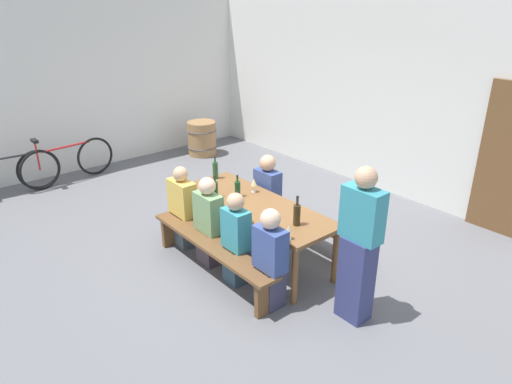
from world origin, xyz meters
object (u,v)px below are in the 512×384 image
(wine_glass_0, at_px, (265,212))
(wine_bottle_0, at_px, (215,170))
(wooden_door, at_px, (512,162))
(seated_guest_near_0, at_px, (183,209))
(wine_bottle_3, at_px, (297,214))
(wine_glass_2, at_px, (237,194))
(seated_guest_far_0, at_px, (267,196))
(tasting_table, at_px, (256,209))
(bench_far, at_px, (295,216))
(standing_host, at_px, (359,248))
(bench_near, at_px, (211,249))
(wine_bottle_2, at_px, (238,189))
(seated_guest_near_1, at_px, (209,223))
(parked_bicycle_0, at_px, (68,162))
(seated_guest_near_2, at_px, (236,240))
(parked_bicycle_1, at_px, (5,175))
(seated_guest_near_3, at_px, (270,261))
(wine_glass_1, at_px, (289,229))
(wine_bottle_1, at_px, (215,189))
(wine_barrel, at_px, (202,138))
(wine_glass_3, at_px, (254,182))

(wine_glass_0, bearing_deg, wine_bottle_0, 166.43)
(wooden_door, xyz_separation_m, seated_guest_near_0, (-2.55, -3.59, -0.53))
(wine_bottle_3, distance_m, wine_glass_2, 0.92)
(seated_guest_near_0, relative_size, seated_guest_far_0, 0.96)
(wooden_door, xyz_separation_m, tasting_table, (-1.70, -3.05, -0.38))
(bench_far, distance_m, seated_guest_far_0, 0.47)
(wine_glass_2, height_order, standing_host, standing_host)
(bench_far, bearing_deg, wine_bottle_0, -149.94)
(bench_near, relative_size, seated_guest_near_0, 1.90)
(bench_far, bearing_deg, bench_near, -90.00)
(wine_bottle_2, bearing_deg, wooden_door, 57.15)
(bench_far, relative_size, seated_guest_near_1, 1.85)
(bench_near, bearing_deg, tasting_table, 90.00)
(wine_bottle_3, distance_m, parked_bicycle_0, 4.97)
(parked_bicycle_0, bearing_deg, tasting_table, -84.30)
(wooden_door, height_order, wine_glass_2, wooden_door)
(bench_far, bearing_deg, wine_bottle_2, -112.62)
(wine_glass_2, bearing_deg, seated_guest_near_1, -101.80)
(wine_bottle_3, bearing_deg, wooden_door, 72.65)
(wine_bottle_0, xyz_separation_m, seated_guest_near_2, (1.29, -0.64, -0.33))
(wine_bottle_2, xyz_separation_m, parked_bicycle_1, (-3.86, -1.88, -0.49))
(parked_bicycle_0, bearing_deg, wine_glass_2, -85.97)
(seated_guest_near_3, bearing_deg, wine_glass_1, -12.45)
(bench_near, distance_m, wine_glass_1, 1.11)
(wine_bottle_3, xyz_separation_m, parked_bicycle_0, (-4.87, -0.87, -0.51))
(wine_glass_0, bearing_deg, wine_bottle_1, -177.86)
(wine_bottle_2, relative_size, wine_bottle_3, 0.83)
(parked_bicycle_0, bearing_deg, bench_near, -93.61)
(bench_near, relative_size, wine_bottle_2, 7.28)
(bench_far, xyz_separation_m, seated_guest_far_0, (-0.39, -0.15, 0.20))
(tasting_table, distance_m, parked_bicycle_1, 4.60)
(wine_bottle_1, bearing_deg, seated_guest_near_3, -10.92)
(wine_bottle_2, bearing_deg, bench_far, 67.38)
(tasting_table, bearing_deg, wooden_door, 60.93)
(wine_glass_2, relative_size, parked_bicycle_1, 0.09)
(wine_bottle_1, bearing_deg, parked_bicycle_0, -170.36)
(wine_bottle_2, height_order, wine_glass_2, wine_bottle_2)
(bench_near, bearing_deg, wine_bottle_0, 141.77)
(seated_guest_near_2, bearing_deg, wine_bottle_0, 63.60)
(wine_glass_2, bearing_deg, seated_guest_near_2, -38.94)
(seated_guest_near_1, distance_m, wine_barrel, 4.32)
(wine_bottle_3, xyz_separation_m, seated_guest_near_1, (-0.99, -0.51, -0.33))
(wine_bottle_3, xyz_separation_m, standing_host, (0.84, 0.03, -0.07))
(bench_far, xyz_separation_m, seated_guest_near_1, (-0.26, -1.22, 0.19))
(wine_glass_1, bearing_deg, wine_glass_0, 171.06)
(wine_glass_0, height_order, wine_glass_3, wine_glass_3)
(wine_glass_1, height_order, seated_guest_near_0, seated_guest_near_0)
(wine_glass_1, bearing_deg, bench_near, -158.08)
(wooden_door, bearing_deg, wine_glass_2, -120.29)
(wine_bottle_2, distance_m, wine_bottle_3, 1.04)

